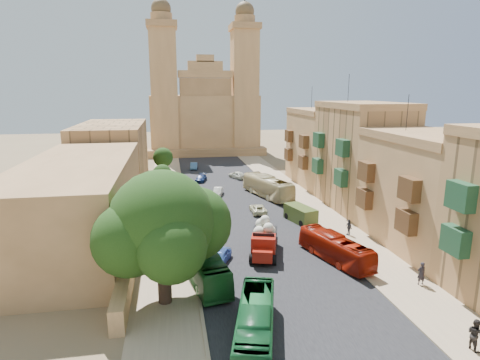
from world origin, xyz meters
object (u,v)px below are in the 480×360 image
object	(u,v)px
street_tree_d	(163,157)
car_blue_b	(194,166)
ficus_tree	(163,226)
street_tree_b	(161,190)
bus_red_east	(335,248)
pedestrian_c	(349,227)
car_white_b	(237,175)
bus_cream_east	(268,187)
pedestrian_a	(421,273)
pedestrian_b	(475,334)
street_tree_a	(159,223)
car_cream	(258,209)
street_tree_c	(162,174)
car_blue_a	(221,256)
red_truck	(264,239)
olive_pickup	(300,214)
car_dkblue	(201,178)
bus_green_north	(202,264)
church	(204,114)
car_white_a	(218,191)
bus_green_south	(255,325)

from	to	relation	value
street_tree_d	car_blue_b	world-z (taller)	street_tree_d
ficus_tree	car_blue_b	size ratio (longest dim) A/B	2.60
street_tree_b	car_blue_b	size ratio (longest dim) A/B	1.41
bus_red_east	pedestrian_c	xyz separation A→B (m)	(4.15, 6.08, -0.35)
bus_red_east	car_white_b	size ratio (longest dim) A/B	2.22
bus_cream_east	pedestrian_a	world-z (taller)	bus_cream_east
car_white_b	car_blue_b	size ratio (longest dim) A/B	1.02
car_blue_b	pedestrian_b	xyz separation A→B (m)	(13.07, -59.77, 0.36)
ficus_tree	pedestrian_b	xyz separation A→B (m)	(18.30, -8.88, -4.88)
street_tree_a	car_cream	world-z (taller)	street_tree_a
street_tree_c	car_blue_a	world-z (taller)	street_tree_c
red_truck	car_blue_a	xyz separation A→B (m)	(-4.33, -1.13, -0.99)
street_tree_d	pedestrian_c	xyz separation A→B (m)	(19.93, -33.19, -2.75)
street_tree_b	car_blue_b	distance (m)	31.58
bus_red_east	pedestrian_a	world-z (taller)	bus_red_east
street_tree_d	car_cream	xyz separation A→B (m)	(12.03, -23.72, -3.07)
pedestrian_b	car_cream	bearing A→B (deg)	7.76
olive_pickup	bus_red_east	distance (m)	11.29
car_white_b	car_blue_b	bearing A→B (deg)	-80.03
street_tree_c	pedestrian_c	world-z (taller)	street_tree_c
bus_cream_east	car_dkblue	world-z (taller)	bus_cream_east
street_tree_a	bus_green_north	distance (m)	6.31
car_white_b	pedestrian_c	world-z (taller)	pedestrian_c
street_tree_c	red_truck	distance (m)	26.58
street_tree_a	street_tree_c	size ratio (longest dim) A/B	1.14
church	pedestrian_b	distance (m)	84.39
bus_red_east	ficus_tree	bearing A→B (deg)	0.66
car_dkblue	car_white_b	distance (m)	6.60
street_tree_b	bus_cream_east	xyz separation A→B (m)	(15.13, 7.80, -2.09)
red_truck	pedestrian_c	bearing A→B (deg)	18.93
olive_pickup	pedestrian_b	distance (m)	25.02
church	car_white_a	distance (m)	45.51
red_truck	bus_green_south	xyz separation A→B (m)	(-3.74, -13.39, -0.30)
street_tree_a	bus_green_south	world-z (taller)	street_tree_a
street_tree_c	olive_pickup	bearing A→B (deg)	-44.60
pedestrian_b	bus_cream_east	bearing A→B (deg)	0.37
street_tree_c	bus_green_north	bearing A→B (deg)	-83.07
bus_cream_east	car_dkblue	xyz separation A→B (m)	(-8.80, 11.77, -0.96)
ficus_tree	car_white_b	distance (m)	42.89
street_tree_b	pedestrian_a	distance (m)	29.51
street_tree_a	bus_green_south	size ratio (longest dim) A/B	0.56
bus_cream_east	car_white_a	world-z (taller)	bus_cream_east
car_white_a	bus_cream_east	bearing A→B (deg)	-2.73
car_white_b	car_cream	bearing A→B (deg)	63.03
pedestrian_a	bus_green_north	bearing A→B (deg)	-14.95
street_tree_c	pedestrian_b	bearing A→B (deg)	-65.20
street_tree_d	red_truck	world-z (taller)	street_tree_d
bus_red_east	pedestrian_a	distance (m)	7.45
car_blue_b	street_tree_d	bearing A→B (deg)	-124.41
olive_pickup	street_tree_d	bearing A→B (deg)	120.09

